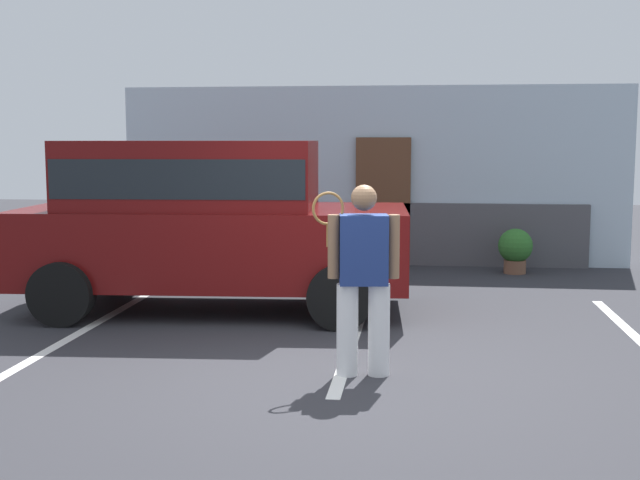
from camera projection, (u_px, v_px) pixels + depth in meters
name	position (u px, v px, depth m)	size (l,w,h in m)	color
ground_plane	(326.00, 374.00, 7.26)	(40.00, 40.00, 0.00)	#2D2D33
parking_stripe_0	(89.00, 327.00, 9.07)	(0.12, 4.40, 0.01)	silver
parking_stripe_1	(355.00, 335.00, 8.72)	(0.12, 4.40, 0.01)	silver
house_frontage	(372.00, 181.00, 13.69)	(8.36, 0.40, 2.94)	silver
parked_suv	(205.00, 216.00, 9.89)	(4.71, 2.39, 2.05)	#590C0C
tennis_player_man	(363.00, 277.00, 7.14)	(0.76, 0.31, 1.68)	white
potted_plant_by_porch	(515.00, 249.00, 12.71)	(0.53, 0.53, 0.70)	brown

